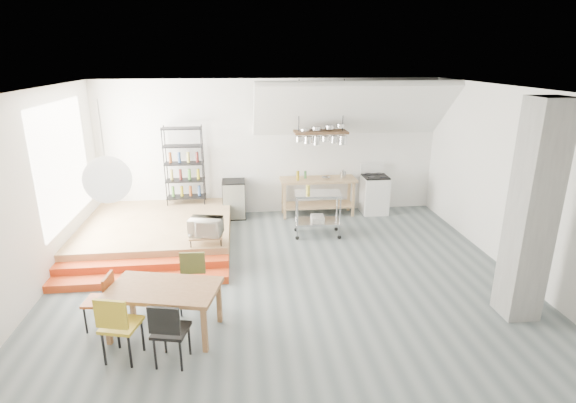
{
  "coord_description": "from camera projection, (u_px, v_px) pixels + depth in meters",
  "views": [
    {
      "loc": [
        -0.76,
        -7.0,
        3.71
      ],
      "look_at": [
        0.12,
        0.8,
        1.14
      ],
      "focal_mm": 28.0,
      "sensor_mm": 36.0,
      "label": 1
    }
  ],
  "objects": [
    {
      "name": "floor",
      "position": [
        286.0,
        278.0,
        7.84
      ],
      "size": [
        8.0,
        8.0,
        0.0
      ],
      "primitive_type": "plane",
      "color": "#545E61",
      "rests_on": "ground"
    },
    {
      "name": "wall_back",
      "position": [
        270.0,
        148.0,
        10.65
      ],
      "size": [
        8.0,
        0.04,
        3.2
      ],
      "primitive_type": "cube",
      "color": "silver",
      "rests_on": "ground"
    },
    {
      "name": "wall_left",
      "position": [
        29.0,
        198.0,
        6.92
      ],
      "size": [
        0.04,
        7.0,
        3.2
      ],
      "primitive_type": "cube",
      "color": "silver",
      "rests_on": "ground"
    },
    {
      "name": "wall_right",
      "position": [
        516.0,
        183.0,
        7.77
      ],
      "size": [
        0.04,
        7.0,
        3.2
      ],
      "primitive_type": "cube",
      "color": "silver",
      "rests_on": "ground"
    },
    {
      "name": "ceiling",
      "position": [
        286.0,
        90.0,
        6.85
      ],
      "size": [
        8.0,
        7.0,
        0.02
      ],
      "primitive_type": "cube",
      "color": "white",
      "rests_on": "wall_back"
    },
    {
      "name": "slope_ceiling",
      "position": [
        353.0,
        109.0,
        9.98
      ],
      "size": [
        4.4,
        1.44,
        1.32
      ],
      "primitive_type": "cube",
      "rotation": [
        -0.73,
        0.0,
        0.0
      ],
      "color": "white",
      "rests_on": "wall_back"
    },
    {
      "name": "window_pane",
      "position": [
        63.0,
        163.0,
        8.28
      ],
      "size": [
        0.02,
        2.5,
        2.2
      ],
      "primitive_type": "cube",
      "color": "white",
      "rests_on": "wall_left"
    },
    {
      "name": "platform",
      "position": [
        158.0,
        231.0,
        9.4
      ],
      "size": [
        3.0,
        3.0,
        0.4
      ],
      "primitive_type": "cube",
      "color": "#99764C",
      "rests_on": "ground"
    },
    {
      "name": "step_lower",
      "position": [
        140.0,
        280.0,
        7.6
      ],
      "size": [
        3.0,
        0.35,
        0.13
      ],
      "primitive_type": "cube",
      "color": "#C94117",
      "rests_on": "ground"
    },
    {
      "name": "step_upper",
      "position": [
        143.0,
        268.0,
        7.91
      ],
      "size": [
        3.0,
        0.35,
        0.27
      ],
      "primitive_type": "cube",
      "color": "#C94117",
      "rests_on": "ground"
    },
    {
      "name": "concrete_column",
      "position": [
        532.0,
        213.0,
        6.28
      ],
      "size": [
        0.5,
        0.5,
        3.2
      ],
      "primitive_type": "cube",
      "color": "slate",
      "rests_on": "ground"
    },
    {
      "name": "kitchen_counter",
      "position": [
        318.0,
        190.0,
        10.74
      ],
      "size": [
        1.8,
        0.6,
        0.91
      ],
      "color": "#99764C",
      "rests_on": "ground"
    },
    {
      "name": "stove",
      "position": [
        374.0,
        194.0,
        10.94
      ],
      "size": [
        0.6,
        0.6,
        1.18
      ],
      "color": "white",
      "rests_on": "ground"
    },
    {
      "name": "pot_rack",
      "position": [
        322.0,
        135.0,
        10.11
      ],
      "size": [
        1.2,
        0.5,
        1.43
      ],
      "color": "#3C2918",
      "rests_on": "ceiling"
    },
    {
      "name": "wire_shelving",
      "position": [
        184.0,
        164.0,
        10.24
      ],
      "size": [
        0.88,
        0.38,
        1.8
      ],
      "color": "black",
      "rests_on": "platform"
    },
    {
      "name": "microwave_shelf",
      "position": [
        206.0,
        236.0,
        8.23
      ],
      "size": [
        0.6,
        0.4,
        0.16
      ],
      "color": "#99764C",
      "rests_on": "platform"
    },
    {
      "name": "paper_lantern",
      "position": [
        108.0,
        180.0,
        5.69
      ],
      "size": [
        0.6,
        0.6,
        0.6
      ],
      "primitive_type": "sphere",
      "color": "white",
      "rests_on": "ceiling"
    },
    {
      "name": "dining_table",
      "position": [
        164.0,
        292.0,
        6.11
      ],
      "size": [
        1.63,
        1.16,
        0.7
      ],
      "rotation": [
        0.0,
        0.0,
        -0.24
      ],
      "color": "brown",
      "rests_on": "ground"
    },
    {
      "name": "chair_mustard",
      "position": [
        118.0,
        323.0,
        5.53
      ],
      "size": [
        0.53,
        0.53,
        0.94
      ],
      "rotation": [
        0.0,
        0.0,
        2.88
      ],
      "color": "gold",
      "rests_on": "ground"
    },
    {
      "name": "chair_black",
      "position": [
        168.0,
        329.0,
        5.47
      ],
      "size": [
        0.49,
        0.49,
        0.89
      ],
      "rotation": [
        0.0,
        0.0,
        2.92
      ],
      "color": "black",
      "rests_on": "ground"
    },
    {
      "name": "chair_olive",
      "position": [
        192.0,
        277.0,
        6.75
      ],
      "size": [
        0.42,
        0.42,
        0.88
      ],
      "rotation": [
        0.0,
        0.0,
        -0.05
      ],
      "color": "brown",
      "rests_on": "ground"
    },
    {
      "name": "chair_red",
      "position": [
        103.0,
        297.0,
        6.27
      ],
      "size": [
        0.41,
        0.41,
        0.82
      ],
      "rotation": [
        0.0,
        0.0,
        -1.68
      ],
      "color": "#9D4216",
      "rests_on": "ground"
    },
    {
      "name": "rolling_cart",
      "position": [
        318.0,
        208.0,
        9.5
      ],
      "size": [
        1.01,
        0.61,
        0.95
      ],
      "rotation": [
        0.0,
        0.0,
        -0.07
      ],
      "color": "silver",
      "rests_on": "ground"
    },
    {
      "name": "mini_fridge",
      "position": [
        234.0,
        199.0,
        10.63
      ],
      "size": [
        0.53,
        0.53,
        0.9
      ],
      "primitive_type": "cube",
      "color": "black",
      "rests_on": "ground"
    },
    {
      "name": "microwave",
      "position": [
        206.0,
        227.0,
        8.18
      ],
      "size": [
        0.65,
        0.51,
        0.32
      ],
      "primitive_type": "imported",
      "rotation": [
        0.0,
        0.0,
        -0.22
      ],
      "color": "beige",
      "rests_on": "microwave_shelf"
    },
    {
      "name": "bowl",
      "position": [
        326.0,
        178.0,
        10.62
      ],
      "size": [
        0.24,
        0.24,
        0.05
      ],
      "primitive_type": "imported",
      "rotation": [
        0.0,
        0.0,
        -0.2
      ],
      "color": "silver",
      "rests_on": "kitchen_counter"
    }
  ]
}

